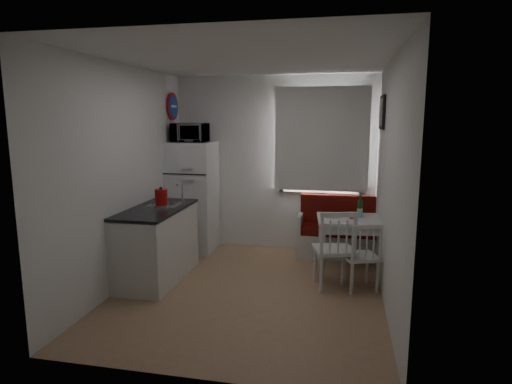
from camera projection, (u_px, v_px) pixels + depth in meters
floor at (249, 291)px, 4.97m from camera, size 3.00×3.50×0.02m
ceiling at (249, 59)px, 4.53m from camera, size 3.00×3.50×0.02m
wall_back at (274, 164)px, 6.44m from camera, size 3.00×0.02×2.60m
wall_front at (196, 214)px, 3.06m from camera, size 3.00×0.02×2.60m
wall_left at (125, 176)px, 5.04m from camera, size 0.02×3.50×2.60m
wall_right at (390, 184)px, 4.45m from camera, size 0.02×3.50×2.60m
window at (322, 143)px, 6.21m from camera, size 1.22×0.06×1.47m
curtain at (321, 140)px, 6.14m from camera, size 1.35×0.02×1.50m
kitchen_counter at (157, 243)px, 5.28m from camera, size 0.62×1.32×1.16m
wall_sign at (173, 106)px, 6.29m from camera, size 0.03×0.40×0.40m
picture_frame at (382, 112)px, 5.39m from camera, size 0.04×0.52×0.42m
bench at (340, 237)px, 6.18m from camera, size 1.22×0.47×0.87m
dining_table at (355, 224)px, 5.48m from camera, size 1.02×0.76×0.72m
chair_left at (334, 241)px, 4.90m from camera, size 0.54×0.53×0.51m
chair_right at (361, 250)px, 4.87m from camera, size 0.49×0.48×0.44m
fridge at (193, 197)px, 6.41m from camera, size 0.65×0.65×1.63m
microwave at (190, 133)px, 6.20m from camera, size 0.50×0.34×0.27m
kettle at (161, 197)px, 5.22m from camera, size 0.18×0.18×0.24m
wine_bottle at (360, 206)px, 5.53m from camera, size 0.07×0.07×0.29m
drinking_glass_orange at (352, 215)px, 5.42m from camera, size 0.05×0.05×0.09m
drinking_glass_blue at (360, 214)px, 5.50m from camera, size 0.06×0.06×0.10m
plate at (332, 216)px, 5.55m from camera, size 0.25×0.25×0.02m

